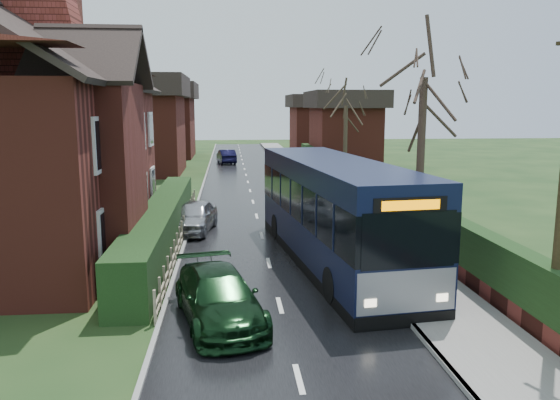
{
  "coord_description": "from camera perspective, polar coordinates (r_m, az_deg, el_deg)",
  "views": [
    {
      "loc": [
        -1.3,
        -15.84,
        5.3
      ],
      "look_at": [
        0.59,
        4.23,
        1.8
      ],
      "focal_mm": 35.0,
      "sensor_mm": 36.0,
      "label": 1
    }
  ],
  "objects": [
    {
      "name": "ground",
      "position": [
        16.75,
        -0.67,
        -8.6
      ],
      "size": [
        140.0,
        140.0,
        0.0
      ],
      "primitive_type": "plane",
      "color": "#374E21",
      "rests_on": "ground"
    },
    {
      "name": "car_silver",
      "position": [
        23.43,
        -8.95,
        -1.71
      ],
      "size": [
        2.14,
        4.04,
        1.31
      ],
      "primitive_type": "imported",
      "rotation": [
        0.0,
        0.0,
        -0.16
      ],
      "color": "#A9A8AD",
      "rests_on": "ground"
    },
    {
      "name": "bus_stop_sign",
      "position": [
        22.53,
        6.2,
        1.47
      ],
      "size": [
        0.13,
        0.47,
        3.1
      ],
      "rotation": [
        0.0,
        0.0,
        -0.13
      ],
      "color": "slate",
      "rests_on": "ground"
    },
    {
      "name": "bus",
      "position": [
        18.4,
        5.7,
        -1.36
      ],
      "size": [
        3.95,
        11.76,
        3.51
      ],
      "rotation": [
        0.0,
        0.0,
        0.12
      ],
      "color": "black",
      "rests_on": "ground"
    },
    {
      "name": "kerb_left",
      "position": [
        26.42,
        -9.08,
        -1.74
      ],
      "size": [
        0.12,
        100.0,
        0.1
      ],
      "primitive_type": "cube",
      "color": "gray",
      "rests_on": "ground"
    },
    {
      "name": "right_wall_hedge",
      "position": [
        27.13,
        9.86,
        0.63
      ],
      "size": [
        0.6,
        50.0,
        1.8
      ],
      "color": "maroon",
      "rests_on": "ground"
    },
    {
      "name": "pavement",
      "position": [
        26.94,
        6.61,
        -1.41
      ],
      "size": [
        2.5,
        100.0,
        0.14
      ],
      "primitive_type": "cube",
      "color": "slate",
      "rests_on": "ground"
    },
    {
      "name": "tree_right_near",
      "position": [
        21.52,
        14.88,
        13.43
      ],
      "size": [
        4.19,
        4.19,
        9.05
      ],
      "color": "#33251E",
      "rests_on": "ground"
    },
    {
      "name": "car_distant",
      "position": [
        50.82,
        -5.63,
        4.55
      ],
      "size": [
        1.94,
        4.11,
        1.3
      ],
      "primitive_type": "imported",
      "rotation": [
        0.0,
        0.0,
        3.29
      ],
      "color": "black",
      "rests_on": "ground"
    },
    {
      "name": "front_hedge",
      "position": [
        21.48,
        -12.23,
        -2.47
      ],
      "size": [
        1.2,
        16.0,
        1.6
      ],
      "primitive_type": "cube",
      "color": "black",
      "rests_on": "ground"
    },
    {
      "name": "car_green",
      "position": [
        13.75,
        -6.42,
        -10.05
      ],
      "size": [
        2.69,
        4.65,
        1.27
      ],
      "primitive_type": "imported",
      "rotation": [
        0.0,
        0.0,
        0.22
      ],
      "color": "black",
      "rests_on": "ground"
    },
    {
      "name": "road",
      "position": [
        26.4,
        -2.45,
        -1.72
      ],
      "size": [
        6.0,
        100.0,
        0.02
      ],
      "primitive_type": "cube",
      "color": "black",
      "rests_on": "ground"
    },
    {
      "name": "kerb_right",
      "position": [
        26.72,
        4.09,
        -1.46
      ],
      "size": [
        0.12,
        100.0,
        0.14
      ],
      "primitive_type": "cube",
      "color": "gray",
      "rests_on": "ground"
    },
    {
      "name": "picket_fence",
      "position": [
        21.47,
        -10.2,
        -3.36
      ],
      "size": [
        0.1,
        16.0,
        0.9
      ],
      "primitive_type": null,
      "color": "#998D68",
      "rests_on": "ground"
    },
    {
      "name": "tree_house_side",
      "position": [
        27.04,
        -22.24,
        14.91
      ],
      "size": [
        4.72,
        4.72,
        10.73
      ],
      "color": "#362720",
      "rests_on": "ground"
    },
    {
      "name": "tree_right_far",
      "position": [
        38.7,
        6.92,
        10.33
      ],
      "size": [
        3.93,
        3.93,
        7.6
      ],
      "color": "#342A1F",
      "rests_on": "ground"
    },
    {
      "name": "brick_house",
      "position": [
        21.93,
        -25.37,
        6.49
      ],
      "size": [
        9.3,
        14.6,
        10.3
      ],
      "color": "maroon",
      "rests_on": "ground"
    }
  ]
}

